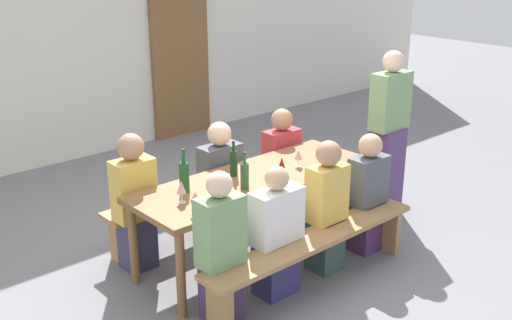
% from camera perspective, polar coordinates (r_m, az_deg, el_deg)
% --- Properties ---
extents(ground_plane, '(24.00, 24.00, 0.00)m').
position_cam_1_polar(ground_plane, '(5.57, 0.00, -8.74)').
color(ground_plane, slate).
extents(back_wall, '(14.00, 0.20, 3.20)m').
position_cam_1_polar(back_wall, '(7.95, -17.44, 11.23)').
color(back_wall, silver).
rests_on(back_wall, ground).
extents(wooden_door, '(0.90, 0.06, 2.10)m').
position_cam_1_polar(wooden_door, '(8.71, -6.87, 8.99)').
color(wooden_door, brown).
rests_on(wooden_door, ground).
extents(tasting_table, '(2.19, 0.77, 0.75)m').
position_cam_1_polar(tasting_table, '(5.28, 0.00, -2.32)').
color(tasting_table, brown).
rests_on(tasting_table, ground).
extents(bench_near, '(2.09, 0.30, 0.45)m').
position_cam_1_polar(bench_near, '(4.97, 5.31, -7.90)').
color(bench_near, '#9E7247').
rests_on(bench_near, ground).
extents(bench_far, '(2.09, 0.30, 0.45)m').
position_cam_1_polar(bench_far, '(5.90, -4.44, -3.27)').
color(bench_far, '#9E7247').
rests_on(bench_far, ground).
extents(wine_bottle_0, '(0.08, 0.08, 0.36)m').
position_cam_1_polar(wine_bottle_0, '(4.94, -6.53, -1.47)').
color(wine_bottle_0, '#194723').
rests_on(wine_bottle_0, tasting_table).
extents(wine_bottle_1, '(0.07, 0.07, 0.31)m').
position_cam_1_polar(wine_bottle_1, '(4.97, -1.04, -1.39)').
color(wine_bottle_1, '#234C2D').
rests_on(wine_bottle_1, tasting_table).
extents(wine_bottle_2, '(0.07, 0.07, 0.31)m').
position_cam_1_polar(wine_bottle_2, '(5.24, -2.04, -0.24)').
color(wine_bottle_2, '#143319').
rests_on(wine_bottle_2, tasting_table).
extents(wine_glass_0, '(0.06, 0.06, 0.19)m').
position_cam_1_polar(wine_glass_0, '(5.18, 2.35, -0.37)').
color(wine_glass_0, silver).
rests_on(wine_glass_0, tasting_table).
extents(wine_glass_1, '(0.07, 0.07, 0.15)m').
position_cam_1_polar(wine_glass_1, '(5.47, 3.86, 0.44)').
color(wine_glass_1, silver).
rests_on(wine_glass_1, tasting_table).
extents(wine_glass_2, '(0.07, 0.07, 0.18)m').
position_cam_1_polar(wine_glass_2, '(4.74, -6.80, -2.51)').
color(wine_glass_2, silver).
rests_on(wine_glass_2, tasting_table).
extents(wine_glass_3, '(0.08, 0.08, 0.18)m').
position_cam_1_polar(wine_glass_3, '(4.54, -5.55, -3.40)').
color(wine_glass_3, silver).
rests_on(wine_glass_3, tasting_table).
extents(seated_guest_near_0, '(0.33, 0.24, 1.16)m').
position_cam_1_polar(seated_guest_near_0, '(4.49, -3.23, -8.26)').
color(seated_guest_near_0, '#402F51').
rests_on(seated_guest_near_0, ground).
extents(seated_guest_near_1, '(0.42, 0.24, 1.06)m').
position_cam_1_polar(seated_guest_near_1, '(4.83, 1.85, -6.90)').
color(seated_guest_near_1, navy).
rests_on(seated_guest_near_1, ground).
extents(seated_guest_near_2, '(0.33, 0.24, 1.13)m').
position_cam_1_polar(seated_guest_near_2, '(5.18, 6.41, -4.42)').
color(seated_guest_near_2, '#314B47').
rests_on(seated_guest_near_2, ground).
extents(seated_guest_near_3, '(0.35, 0.24, 1.08)m').
position_cam_1_polar(seated_guest_near_3, '(5.57, 10.07, -3.19)').
color(seated_guest_near_3, '#4B2C57').
rests_on(seated_guest_near_3, ground).
extents(seated_guest_far_0, '(0.34, 0.24, 1.18)m').
position_cam_1_polar(seated_guest_far_0, '(5.26, -10.95, -3.94)').
color(seated_guest_far_0, '#373655').
rests_on(seated_guest_far_0, ground).
extents(seated_guest_far_1, '(0.39, 0.24, 1.10)m').
position_cam_1_polar(seated_guest_far_1, '(5.74, -3.25, -2.07)').
color(seated_guest_far_1, '#4E3841').
rests_on(seated_guest_far_1, ground).
extents(seated_guest_far_2, '(0.36, 0.24, 1.08)m').
position_cam_1_polar(seated_guest_far_2, '(6.22, 2.32, -0.35)').
color(seated_guest_far_2, '#4D5355').
rests_on(seated_guest_far_2, ground).
extents(standing_host, '(0.41, 0.24, 1.65)m').
position_cam_1_polar(standing_host, '(6.24, 11.88, 1.98)').
color(standing_host, '#53376D').
rests_on(standing_host, ground).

